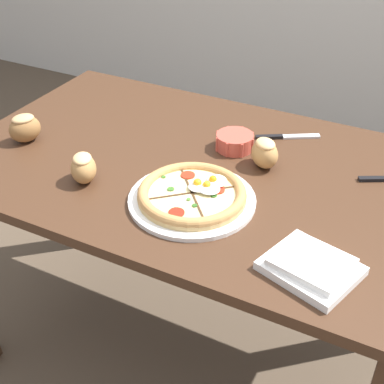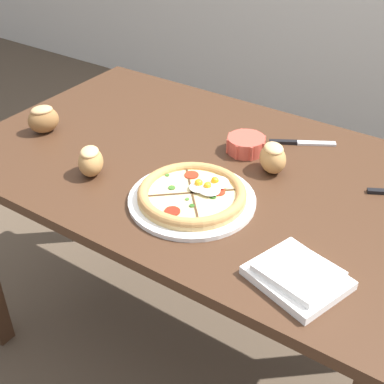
{
  "view_description": "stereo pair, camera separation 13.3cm",
  "coord_description": "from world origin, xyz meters",
  "px_view_note": "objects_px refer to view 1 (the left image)",
  "views": [
    {
      "loc": [
        0.58,
        -1.14,
        1.56
      ],
      "look_at": [
        0.08,
        -0.17,
        0.81
      ],
      "focal_mm": 50.0,
      "sensor_mm": 36.0,
      "label": 1
    },
    {
      "loc": [
        0.69,
        -1.07,
        1.56
      ],
      "look_at": [
        0.08,
        -0.17,
        0.81
      ],
      "focal_mm": 50.0,
      "sensor_mm": 36.0,
      "label": 2
    }
  ],
  "objects_px": {
    "ramekin_bowl": "(235,141)",
    "bread_piece_near": "(25,128)",
    "knife_spare": "(287,137)",
    "bread_piece_far": "(83,167)",
    "napkin_folded": "(311,266)",
    "pizza": "(192,195)",
    "bread_piece_mid": "(265,153)",
    "dining_table": "(194,195)"
  },
  "relations": [
    {
      "from": "dining_table",
      "to": "bread_piece_far",
      "type": "distance_m",
      "value": 0.34
    },
    {
      "from": "dining_table",
      "to": "pizza",
      "type": "distance_m",
      "value": 0.23
    },
    {
      "from": "pizza",
      "to": "bread_piece_near",
      "type": "xyz_separation_m",
      "value": [
        -0.58,
        0.05,
        0.02
      ]
    },
    {
      "from": "napkin_folded",
      "to": "pizza",
      "type": "bearing_deg",
      "value": 161.48
    },
    {
      "from": "bread_piece_mid",
      "to": "pizza",
      "type": "bearing_deg",
      "value": -112.23
    },
    {
      "from": "knife_spare",
      "to": "bread_piece_near",
      "type": "bearing_deg",
      "value": 177.73
    },
    {
      "from": "pizza",
      "to": "ramekin_bowl",
      "type": "bearing_deg",
      "value": 92.37
    },
    {
      "from": "napkin_folded",
      "to": "bread_piece_far",
      "type": "relative_size",
      "value": 2.02
    },
    {
      "from": "dining_table",
      "to": "bread_piece_mid",
      "type": "xyz_separation_m",
      "value": [
        0.18,
        0.07,
        0.15
      ]
    },
    {
      "from": "bread_piece_near",
      "to": "bread_piece_far",
      "type": "distance_m",
      "value": 0.3
    },
    {
      "from": "dining_table",
      "to": "pizza",
      "type": "xyz_separation_m",
      "value": [
        0.08,
        -0.17,
        0.13
      ]
    },
    {
      "from": "dining_table",
      "to": "ramekin_bowl",
      "type": "bearing_deg",
      "value": 61.98
    },
    {
      "from": "bread_piece_near",
      "to": "bread_piece_far",
      "type": "relative_size",
      "value": 1.05
    },
    {
      "from": "ramekin_bowl",
      "to": "bread_piece_near",
      "type": "bearing_deg",
      "value": -157.11
    },
    {
      "from": "bread_piece_far",
      "to": "knife_spare",
      "type": "xyz_separation_m",
      "value": [
        0.4,
        0.47,
        -0.04
      ]
    },
    {
      "from": "napkin_folded",
      "to": "bread_piece_mid",
      "type": "relative_size",
      "value": 1.97
    },
    {
      "from": "dining_table",
      "to": "knife_spare",
      "type": "xyz_separation_m",
      "value": [
        0.18,
        0.26,
        0.11
      ]
    },
    {
      "from": "ramekin_bowl",
      "to": "napkin_folded",
      "type": "height_order",
      "value": "ramekin_bowl"
    },
    {
      "from": "pizza",
      "to": "bread_piece_mid",
      "type": "xyz_separation_m",
      "value": [
        0.1,
        0.24,
        0.02
      ]
    },
    {
      "from": "pizza",
      "to": "bread_piece_far",
      "type": "distance_m",
      "value": 0.3
    },
    {
      "from": "bread_piece_near",
      "to": "knife_spare",
      "type": "bearing_deg",
      "value": 28.46
    },
    {
      "from": "ramekin_bowl",
      "to": "bread_piece_near",
      "type": "height_order",
      "value": "bread_piece_near"
    },
    {
      "from": "pizza",
      "to": "dining_table",
      "type": "bearing_deg",
      "value": 115.31
    },
    {
      "from": "ramekin_bowl",
      "to": "knife_spare",
      "type": "xyz_separation_m",
      "value": [
        0.12,
        0.13,
        -0.02
      ]
    },
    {
      "from": "pizza",
      "to": "ramekin_bowl",
      "type": "distance_m",
      "value": 0.29
    },
    {
      "from": "knife_spare",
      "to": "bread_piece_mid",
      "type": "bearing_deg",
      "value": -122.29
    },
    {
      "from": "dining_table",
      "to": "pizza",
      "type": "height_order",
      "value": "pizza"
    },
    {
      "from": "napkin_folded",
      "to": "bread_piece_mid",
      "type": "xyz_separation_m",
      "value": [
        -0.24,
        0.35,
        0.03
      ]
    },
    {
      "from": "pizza",
      "to": "napkin_folded",
      "type": "relative_size",
      "value": 1.44
    },
    {
      "from": "bread_piece_mid",
      "to": "knife_spare",
      "type": "relative_size",
      "value": 0.64
    },
    {
      "from": "bread_piece_far",
      "to": "knife_spare",
      "type": "height_order",
      "value": "bread_piece_far"
    },
    {
      "from": "ramekin_bowl",
      "to": "bread_piece_near",
      "type": "distance_m",
      "value": 0.62
    },
    {
      "from": "dining_table",
      "to": "bread_piece_mid",
      "type": "bearing_deg",
      "value": 22.49
    },
    {
      "from": "dining_table",
      "to": "bread_piece_mid",
      "type": "relative_size",
      "value": 11.87
    },
    {
      "from": "pizza",
      "to": "napkin_folded",
      "type": "distance_m",
      "value": 0.36
    },
    {
      "from": "ramekin_bowl",
      "to": "pizza",
      "type": "bearing_deg",
      "value": -87.63
    },
    {
      "from": "dining_table",
      "to": "bread_piece_near",
      "type": "relative_size",
      "value": 11.6
    },
    {
      "from": "bread_piece_mid",
      "to": "bread_piece_far",
      "type": "bearing_deg",
      "value": -144.13
    },
    {
      "from": "dining_table",
      "to": "knife_spare",
      "type": "relative_size",
      "value": 7.6
    },
    {
      "from": "bread_piece_near",
      "to": "bread_piece_mid",
      "type": "distance_m",
      "value": 0.71
    },
    {
      "from": "bread_piece_near",
      "to": "pizza",
      "type": "bearing_deg",
      "value": -5.14
    },
    {
      "from": "napkin_folded",
      "to": "bread_piece_near",
      "type": "bearing_deg",
      "value": 169.8
    }
  ]
}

